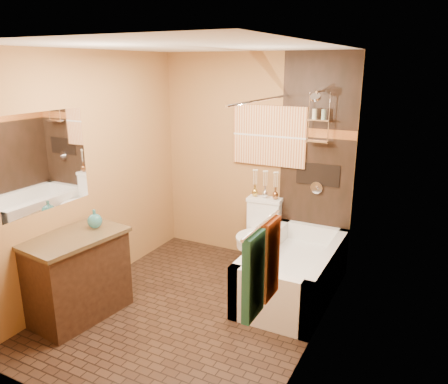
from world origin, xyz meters
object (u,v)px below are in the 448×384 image
Objects in this scene: bathtub at (293,275)px; toilet at (258,234)px; sunset_painting at (269,136)px; vanity at (77,276)px.

toilet is at bearing 142.71° from bathtub.
vanity is (-1.12, -2.05, -1.13)m from sunset_painting.
bathtub is (0.60, -0.73, -1.33)m from sunset_painting.
sunset_painting reaches higher than vanity.
toilet is (-0.60, 0.46, 0.19)m from bathtub.
sunset_painting is 0.90× the size of vanity.
vanity is (-1.12, -1.78, 0.00)m from toilet.
sunset_painting is 2.60m from vanity.
vanity reaches higher than bathtub.
toilet is at bearing -90.00° from sunset_painting.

